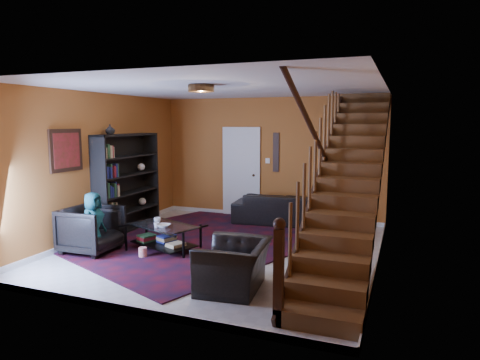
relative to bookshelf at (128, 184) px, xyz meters
The scene contains 21 objects.
floor 2.66m from the bookshelf, 14.01° to the right, with size 5.50×5.50×0.00m, color beige.
room 1.59m from the bookshelf, 34.27° to the left, with size 5.50×5.50×5.50m.
staircase 4.59m from the bookshelf, ahead, with size 0.95×5.02×3.18m.
bookshelf is the anchor object (origin of this frame).
door 2.73m from the bookshelf, 51.26° to the left, with size 0.82×0.05×2.05m, color silver.
framed_picture 1.70m from the bookshelf, 96.28° to the right, with size 0.04×0.74×0.74m, color maroon.
wall_hanging 3.38m from the bookshelf, 39.82° to the left, with size 0.14×0.03×0.90m, color black.
ceiling_fixture 3.30m from the bookshelf, 30.20° to the right, with size 0.40×0.40×0.10m, color #3F2814.
rug 1.93m from the bookshelf, 10.22° to the right, with size 3.78×4.32×0.02m, color #470C17.
sofa 3.46m from the bookshelf, 30.01° to the left, with size 2.32×0.91×0.68m, color black.
armchair_left 1.69m from the bookshelf, 77.15° to the right, with size 0.86×0.88×0.80m, color black.
armchair_right 3.98m from the bookshelf, 34.03° to the right, with size 1.00×0.88×0.65m, color black.
person_adult_a 4.05m from the bookshelf, 26.13° to the left, with size 0.45×0.29×1.23m, color black.
person_adult_b 4.34m from the bookshelf, 24.14° to the left, with size 0.68×0.53×1.41m, color black.
person_child 1.74m from the bookshelf, 74.30° to the right, with size 0.52×0.34×1.07m, color #174B58.
coffee_table 1.89m from the bookshelf, 34.75° to the right, with size 1.35×1.07×0.45m.
cup_a 1.60m from the bookshelf, 35.34° to the right, with size 0.12×0.12×0.10m, color #999999.
cup_b 1.92m from the bookshelf, 39.95° to the right, with size 0.09×0.09×0.09m, color #999999.
bowl 1.97m from the bookshelf, 36.64° to the right, with size 0.22×0.22×0.05m, color #999999.
vase 1.24m from the bookshelf, 90.00° to the right, with size 0.18×0.18×0.19m, color #999999.
popcorn_bucket 2.19m from the bookshelf, 48.16° to the right, with size 0.14×0.14×0.15m, color red.
Camera 1 is at (2.92, -6.71, 2.23)m, focal length 32.00 mm.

